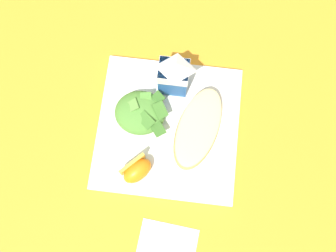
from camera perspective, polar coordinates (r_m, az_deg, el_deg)
The scene contains 6 objects.
ground at distance 0.72m, azimuth 0.00°, elevation -0.49°, with size 3.00×3.00×0.00m, color orange.
white_plate at distance 0.71m, azimuth 0.00°, elevation -0.34°, with size 0.28×0.28×0.02m, color white.
cheesy_pizza_bread at distance 0.69m, azimuth 4.88°, elevation -0.18°, with size 0.12×0.18×0.04m.
green_salad_pile at distance 0.69m, azimuth -4.50°, elevation 2.17°, with size 0.11×0.09×0.05m.
milk_carton at distance 0.68m, azimuth 1.23°, elevation 8.25°, with size 0.06×0.04×0.11m.
orange_wedge_front at distance 0.67m, azimuth -5.05°, elevation -7.11°, with size 0.07×0.07×0.04m.
Camera 1 is at (0.02, -0.16, 0.70)m, focal length 37.72 mm.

